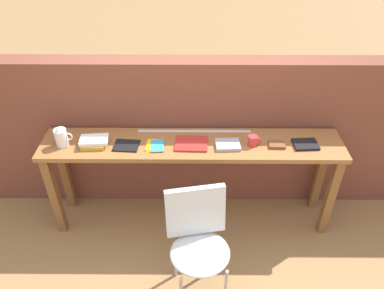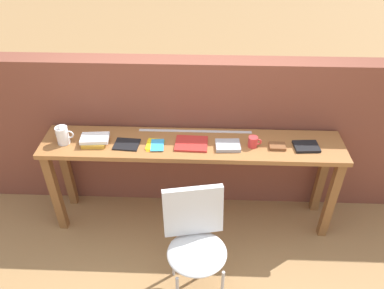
{
  "view_description": "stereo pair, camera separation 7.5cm",
  "coord_description": "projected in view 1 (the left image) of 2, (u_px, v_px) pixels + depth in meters",
  "views": [
    {
      "loc": [
        0.02,
        -2.19,
        2.7
      ],
      "look_at": [
        0.0,
        0.25,
        0.9
      ],
      "focal_mm": 35.0,
      "sensor_mm": 36.0,
      "label": 1
    },
    {
      "loc": [
        0.09,
        -2.19,
        2.7
      ],
      "look_at": [
        0.0,
        0.25,
        0.9
      ],
      "focal_mm": 35.0,
      "sensor_mm": 36.0,
      "label": 2
    }
  ],
  "objects": [
    {
      "name": "mug",
      "position": [
        253.0,
        141.0,
        3.03
      ],
      "size": [
        0.11,
        0.08,
        0.09
      ],
      "color": "red",
      "rests_on": "sideboard"
    },
    {
      "name": "pitcher_white",
      "position": [
        61.0,
        137.0,
        3.01
      ],
      "size": [
        0.14,
        0.1,
        0.18
      ],
      "color": "white",
      "rests_on": "sideboard"
    },
    {
      "name": "chair_white_moulded",
      "position": [
        198.0,
        239.0,
        2.73
      ],
      "size": [
        0.52,
        0.53,
        0.89
      ],
      "color": "silver",
      "rests_on": "ground"
    },
    {
      "name": "book_stack_leftmost",
      "position": [
        94.0,
        142.0,
        3.04
      ],
      "size": [
        0.24,
        0.17,
        0.06
      ],
      "color": "gold",
      "rests_on": "sideboard"
    },
    {
      "name": "sideboard",
      "position": [
        192.0,
        156.0,
        3.16
      ],
      "size": [
        2.5,
        0.44,
        0.88
      ],
      "color": "#996033",
      "rests_on": "ground"
    },
    {
      "name": "brick_wall_back",
      "position": [
        192.0,
        134.0,
        3.44
      ],
      "size": [
        6.0,
        0.2,
        1.46
      ],
      "primitive_type": "cube",
      "color": "brown",
      "rests_on": "ground"
    },
    {
      "name": "leather_journal_brown",
      "position": [
        277.0,
        145.0,
        3.04
      ],
      "size": [
        0.13,
        0.1,
        0.02
      ],
      "primitive_type": "cube",
      "rotation": [
        0.0,
        0.0,
        -0.03
      ],
      "color": "brown",
      "rests_on": "sideboard"
    },
    {
      "name": "pamphlet_pile_colourful",
      "position": [
        155.0,
        146.0,
        3.04
      ],
      "size": [
        0.15,
        0.18,
        0.01
      ],
      "color": "orange",
      "rests_on": "sideboard"
    },
    {
      "name": "magazine_cycling",
      "position": [
        126.0,
        146.0,
        3.04
      ],
      "size": [
        0.21,
        0.18,
        0.01
      ],
      "primitive_type": "cube",
      "rotation": [
        0.0,
        0.0,
        -0.07
      ],
      "color": "black",
      "rests_on": "sideboard"
    },
    {
      "name": "ruler_metal_back_edge",
      "position": [
        194.0,
        131.0,
        3.22
      ],
      "size": [
        0.97,
        0.03,
        0.0
      ],
      "primitive_type": "cube",
      "color": "silver",
      "rests_on": "sideboard"
    },
    {
      "name": "book_open_centre",
      "position": [
        191.0,
        144.0,
        3.06
      ],
      "size": [
        0.27,
        0.22,
        0.02
      ],
      "primitive_type": "cube",
      "rotation": [
        0.0,
        0.0,
        -0.03
      ],
      "color": "red",
      "rests_on": "sideboard"
    },
    {
      "name": "ground_plane",
      "position": [
        192.0,
        241.0,
        3.36
      ],
      "size": [
        40.0,
        40.0,
        0.0
      ],
      "primitive_type": "plane",
      "color": "#9E7547"
    },
    {
      "name": "book_grey_hardcover",
      "position": [
        228.0,
        145.0,
        3.04
      ],
      "size": [
        0.21,
        0.17,
        0.03
      ],
      "primitive_type": "cube",
      "rotation": [
        0.0,
        0.0,
        0.05
      ],
      "color": "#9E9EA3",
      "rests_on": "sideboard"
    },
    {
      "name": "book_repair_rightmost",
      "position": [
        305.0,
        144.0,
        3.05
      ],
      "size": [
        0.21,
        0.17,
        0.02
      ],
      "primitive_type": "cube",
      "rotation": [
        0.0,
        0.0,
        0.07
      ],
      "color": "black",
      "rests_on": "sideboard"
    }
  ]
}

